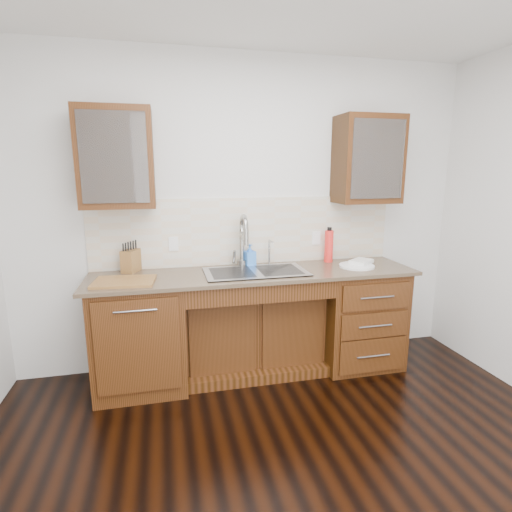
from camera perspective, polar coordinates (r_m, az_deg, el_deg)
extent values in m
cube|color=black|center=(2.57, 8.39, -31.97)|extent=(4.00, 3.50, 0.10)
cube|color=silver|center=(3.60, -1.46, 5.99)|extent=(4.00, 0.10, 2.70)
cube|color=#593014|center=(3.41, -16.20, -10.71)|extent=(0.70, 0.62, 0.88)
cube|color=#593014|center=(3.59, -0.48, -10.54)|extent=(1.20, 0.44, 0.70)
cube|color=#593014|center=(3.79, 14.13, -8.22)|extent=(0.70, 0.62, 0.88)
cube|color=#84705B|center=(3.32, -0.10, -2.53)|extent=(2.70, 0.65, 0.03)
cube|color=beige|center=(3.56, -1.24, 3.56)|extent=(2.70, 0.02, 0.59)
cube|color=#9E9EA5|center=(3.32, -0.04, -3.76)|extent=(0.84, 0.46, 0.19)
cylinder|color=#999993|center=(3.46, -2.03, 1.73)|extent=(0.04, 0.04, 0.40)
cylinder|color=#999993|center=(3.55, 1.91, 0.65)|extent=(0.02, 0.02, 0.24)
cube|color=#593014|center=(3.30, -19.31, 13.03)|extent=(0.55, 0.34, 0.75)
cube|color=#593014|center=(3.73, 15.66, 13.08)|extent=(0.55, 0.34, 0.75)
cube|color=white|center=(3.49, -11.71, 1.71)|extent=(0.08, 0.01, 0.12)
cube|color=white|center=(3.75, 8.59, 2.55)|extent=(0.08, 0.01, 0.12)
imported|color=#3E89F6|center=(3.50, -0.91, 0.14)|extent=(0.11, 0.11, 0.20)
cylinder|color=red|center=(3.71, 10.36, 1.38)|extent=(0.09, 0.09, 0.29)
cylinder|color=white|center=(3.59, 14.19, -1.38)|extent=(0.36, 0.36, 0.02)
cube|color=white|center=(3.67, 14.82, -0.77)|extent=(0.25, 0.24, 0.03)
cube|color=brown|center=(3.46, -17.44, -0.66)|extent=(0.16, 0.19, 0.19)
cube|color=#A8763F|center=(3.16, -18.30, -3.48)|extent=(0.47, 0.35, 0.02)
imported|color=silver|center=(3.32, -22.03, 11.85)|extent=(0.12, 0.12, 0.09)
imported|color=white|center=(3.29, -17.26, 12.26)|extent=(0.11, 0.11, 0.10)
imported|color=silver|center=(3.67, 13.67, 12.33)|extent=(0.12, 0.12, 0.09)
imported|color=white|center=(3.76, 16.41, 12.20)|extent=(0.12, 0.12, 0.09)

